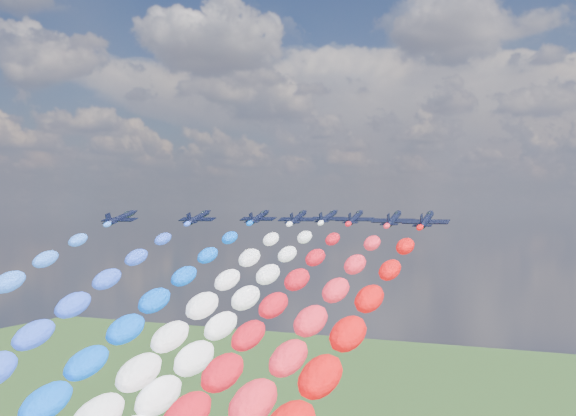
% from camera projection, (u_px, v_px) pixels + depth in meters
% --- Properties ---
extents(jet_0, '(8.59, 11.35, 5.18)m').
position_uv_depth(jet_0, '(121.00, 218.00, 154.13)').
color(jet_0, black).
extents(jet_1, '(8.08, 10.98, 5.18)m').
position_uv_depth(jet_1, '(198.00, 217.00, 159.09)').
color(jet_1, black).
extents(jet_2, '(8.02, 10.94, 5.18)m').
position_uv_depth(jet_2, '(259.00, 217.00, 164.79)').
color(jet_2, black).
extents(trail_2, '(6.78, 120.29, 56.34)m').
position_uv_depth(trail_2, '(68.00, 402.00, 109.25)').
color(trail_2, blue).
extents(jet_3, '(8.58, 11.34, 5.18)m').
position_uv_depth(jet_3, '(298.00, 218.00, 158.03)').
color(jet_3, black).
extents(trail_3, '(6.78, 120.29, 56.34)m').
position_uv_depth(trail_3, '(116.00, 415.00, 102.49)').
color(trail_3, white).
extents(jet_4, '(8.52, 11.30, 5.18)m').
position_uv_depth(jet_4, '(328.00, 217.00, 168.62)').
color(jet_4, black).
extents(trail_4, '(6.78, 120.29, 56.34)m').
position_uv_depth(trail_4, '(178.00, 395.00, 113.08)').
color(trail_4, white).
extents(jet_5, '(8.33, 11.16, 5.18)m').
position_uv_depth(jet_5, '(355.00, 218.00, 158.39)').
color(jet_5, black).
extents(trail_5, '(6.78, 120.29, 56.34)m').
position_uv_depth(trail_5, '(205.00, 414.00, 102.86)').
color(trail_5, red).
extents(jet_6, '(8.33, 11.17, 5.18)m').
position_uv_depth(jet_6, '(394.00, 219.00, 141.67)').
color(jet_6, black).
extents(jet_7, '(8.33, 11.16, 5.18)m').
position_uv_depth(jet_7, '(426.00, 220.00, 130.83)').
color(jet_7, black).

